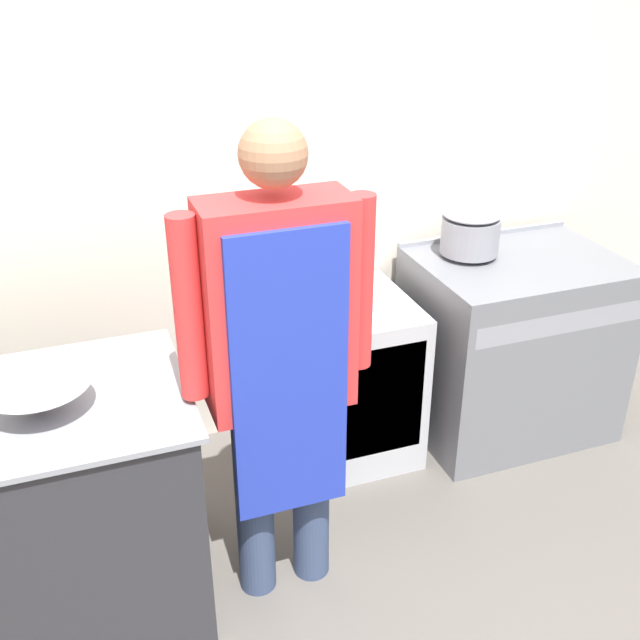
{
  "coord_description": "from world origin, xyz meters",
  "views": [
    {
      "loc": [
        -0.77,
        -1.34,
        2.25
      ],
      "look_at": [
        0.07,
        0.98,
        0.98
      ],
      "focal_mm": 42.0,
      "sensor_mm": 36.0,
      "label": 1
    }
  ],
  "objects_px": {
    "stove": "(510,345)",
    "mixing_bowl": "(38,397)",
    "person_cook": "(279,350)",
    "fridge_unit": "(346,378)",
    "stock_pot": "(470,231)"
  },
  "relations": [
    {
      "from": "fridge_unit",
      "to": "mixing_bowl",
      "type": "xyz_separation_m",
      "value": [
        -1.31,
        -0.61,
        0.55
      ]
    },
    {
      "from": "stove",
      "to": "mixing_bowl",
      "type": "xyz_separation_m",
      "value": [
        -2.15,
        -0.53,
        0.49
      ]
    },
    {
      "from": "stove",
      "to": "mixing_bowl",
      "type": "height_order",
      "value": "mixing_bowl"
    },
    {
      "from": "fridge_unit",
      "to": "stock_pot",
      "type": "relative_size",
      "value": 2.88
    },
    {
      "from": "fridge_unit",
      "to": "mixing_bowl",
      "type": "height_order",
      "value": "mixing_bowl"
    },
    {
      "from": "stock_pot",
      "to": "fridge_unit",
      "type": "bearing_deg",
      "value": -175.8
    },
    {
      "from": "fridge_unit",
      "to": "mixing_bowl",
      "type": "distance_m",
      "value": 1.55
    },
    {
      "from": "stove",
      "to": "mixing_bowl",
      "type": "distance_m",
      "value": 2.27
    },
    {
      "from": "stove",
      "to": "stock_pot",
      "type": "relative_size",
      "value": 3.47
    },
    {
      "from": "stove",
      "to": "fridge_unit",
      "type": "xyz_separation_m",
      "value": [
        -0.84,
        0.08,
        -0.06
      ]
    },
    {
      "from": "mixing_bowl",
      "to": "stock_pot",
      "type": "xyz_separation_m",
      "value": [
        1.94,
        0.65,
        0.09
      ]
    },
    {
      "from": "person_cook",
      "to": "mixing_bowl",
      "type": "xyz_separation_m",
      "value": [
        -0.77,
        0.11,
        -0.08
      ]
    },
    {
      "from": "person_cook",
      "to": "stove",
      "type": "bearing_deg",
      "value": 24.8
    },
    {
      "from": "fridge_unit",
      "to": "stock_pot",
      "type": "xyz_separation_m",
      "value": [
        0.63,
        0.05,
        0.64
      ]
    },
    {
      "from": "stove",
      "to": "person_cook",
      "type": "xyz_separation_m",
      "value": [
        -1.38,
        -0.64,
        0.57
      ]
    }
  ]
}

